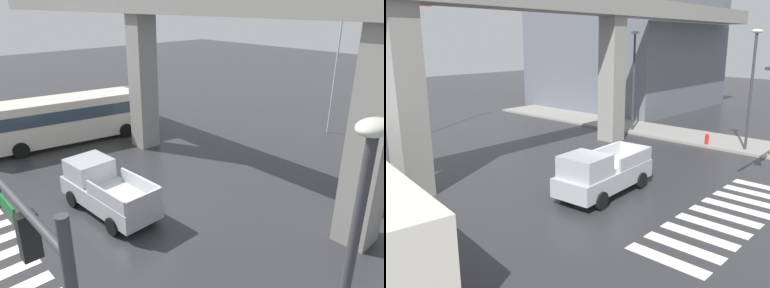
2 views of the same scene
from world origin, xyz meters
The scene contains 9 objects.
ground_plane centered at (0.00, 0.00, 0.00)m, with size 120.00×120.00×0.00m, color #2D2D30.
crosswalk_stripes centered at (0.00, -5.94, 0.01)m, with size 9.35×2.80×0.01m.
elevated_overpass centered at (0.00, 5.09, 7.85)m, with size 54.58×1.83×9.31m.
sidewalk_east centered at (11.28, 2.00, 0.07)m, with size 4.00×36.00×0.15m, color gray.
pickup_truck centered at (-1.50, -0.95, 0.99)m, with size 5.21×2.33×2.08m.
street_lamp_near_corner centered at (10.08, -2.88, 4.56)m, with size 0.44×0.70×7.24m.
street_lamp_mid_block centered at (10.08, 5.48, 4.56)m, with size 0.44×0.70×7.24m.
fire_hydrant centered at (9.68, -0.57, 0.43)m, with size 0.24×0.24×0.85m.
flagpole centered at (-0.28, 16.18, 5.66)m, with size 1.16×0.12×9.74m.
Camera 2 is at (-14.78, -11.65, 6.66)m, focal length 38.55 mm.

